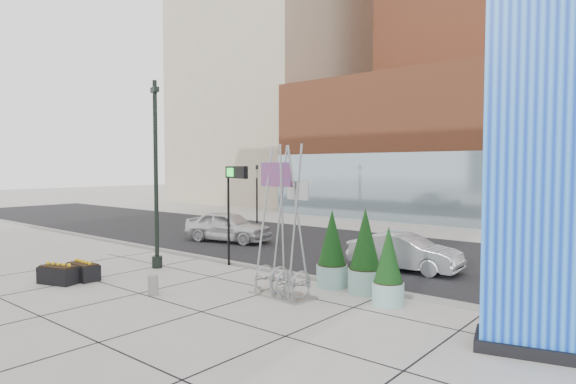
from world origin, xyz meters
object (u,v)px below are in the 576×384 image
Objects in this scene: lamp_post at (156,192)px; public_art_sculpture at (283,256)px; overhead_street_sign at (240,181)px; car_silver_mid at (404,252)px; concrete_bollard at (153,285)px; car_white_west at (228,227)px; blue_pylon at (552,139)px.

lamp_post is 6.71m from public_art_sculpture.
overhead_street_sign is (-3.96, 2.11, 2.21)m from public_art_sculpture.
car_silver_mid is at bearing 82.51° from public_art_sculpture.
public_art_sculpture is at bearing 38.54° from concrete_bollard.
overhead_street_sign is at bearing 121.35° from car_silver_mid.
car_silver_mid is (1.25, 5.71, -0.52)m from public_art_sculpture.
car_white_west is at bearing 113.04° from lamp_post.
car_silver_mid is at bearing 61.84° from concrete_bollard.
blue_pylon is 8.01m from public_art_sculpture.
public_art_sculpture is at bearing 165.91° from blue_pylon.
public_art_sculpture reaches higher than car_white_west.
lamp_post is 4.94m from concrete_bollard.
car_silver_mid is (7.73, 5.73, -2.29)m from lamp_post.
lamp_post is 7.22m from car_white_west.
lamp_post is at bearing 165.68° from blue_pylon.
overhead_street_sign is at bearing 155.06° from blue_pylon.
concrete_bollard is at bearing 179.19° from blue_pylon.
car_white_west is (-5.20, 4.21, -2.63)m from overhead_street_sign.
car_white_west is at bearing 83.40° from car_silver_mid.
car_white_west is at bearing 150.33° from public_art_sculpture.
lamp_post is at bearing -169.15° from car_white_west.
lamp_post reaches higher than car_white_west.
overhead_street_sign is at bearing 100.06° from concrete_bollard.
public_art_sculpture is 7.48× the size of concrete_bollard.
lamp_post is at bearing 123.27° from car_silver_mid.
car_white_west reaches higher than concrete_bollard.
car_silver_mid is at bearing 122.24° from blue_pylon.
concrete_bollard is at bearing -36.77° from lamp_post.
lamp_post reaches higher than public_art_sculpture.
concrete_bollard is (3.33, -2.49, -2.68)m from lamp_post.
public_art_sculpture is at bearing -136.76° from car_white_west.
concrete_bollard is at bearing -136.57° from public_art_sculpture.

